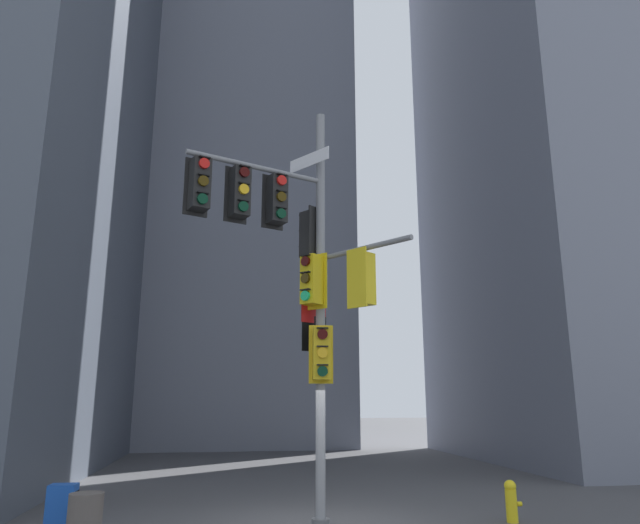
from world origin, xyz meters
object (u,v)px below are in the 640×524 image
(signal_pole_assembly, at_px, (298,262))
(fire_hydrant, at_px, (511,500))
(trash_bin, at_px, (84,524))
(newspaper_box, at_px, (61,513))

(signal_pole_assembly, bearing_deg, fire_hydrant, 2.78)
(signal_pole_assembly, height_order, fire_hydrant, signal_pole_assembly)
(signal_pole_assembly, xyz_separation_m, trash_bin, (-3.41, -1.02, -4.54))
(signal_pole_assembly, relative_size, newspaper_box, 9.09)
(newspaper_box, bearing_deg, signal_pole_assembly, 1.61)
(signal_pole_assembly, height_order, newspaper_box, signal_pole_assembly)
(fire_hydrant, xyz_separation_m, trash_bin, (-7.68, -1.22, 0.04))
(fire_hydrant, bearing_deg, newspaper_box, -177.78)
(signal_pole_assembly, relative_size, trash_bin, 9.30)
(newspaper_box, xyz_separation_m, trash_bin, (0.58, -0.90, -0.01))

